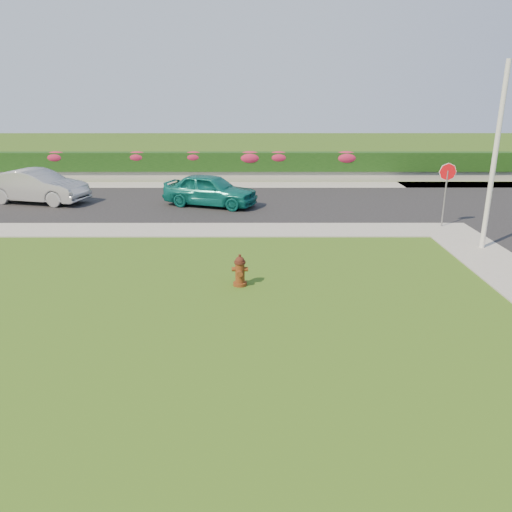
{
  "coord_description": "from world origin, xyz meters",
  "views": [
    {
      "loc": [
        -0.4,
        -9.51,
        4.96
      ],
      "look_at": [
        -0.38,
        3.02,
        0.9
      ],
      "focal_mm": 35.0,
      "sensor_mm": 36.0,
      "label": 1
    }
  ],
  "objects_px": {
    "fire_hydrant": "(240,271)",
    "stop_sign": "(447,180)",
    "utility_pole": "(494,159)",
    "sedan_silver": "(37,186)",
    "sedan_teal": "(210,190)"
  },
  "relations": [
    {
      "from": "sedan_teal",
      "to": "sedan_silver",
      "type": "xyz_separation_m",
      "value": [
        -8.28,
        0.71,
        0.05
      ]
    },
    {
      "from": "fire_hydrant",
      "to": "utility_pole",
      "type": "distance_m",
      "value": 9.13
    },
    {
      "from": "sedan_teal",
      "to": "stop_sign",
      "type": "height_order",
      "value": "stop_sign"
    },
    {
      "from": "stop_sign",
      "to": "sedan_silver",
      "type": "bearing_deg",
      "value": -174.11
    },
    {
      "from": "sedan_teal",
      "to": "utility_pole",
      "type": "xyz_separation_m",
      "value": [
        9.73,
        -6.69,
        2.22
      ]
    },
    {
      "from": "fire_hydrant",
      "to": "sedan_silver",
      "type": "distance_m",
      "value": 14.67
    },
    {
      "from": "fire_hydrant",
      "to": "sedan_teal",
      "type": "distance_m",
      "value": 10.23
    },
    {
      "from": "stop_sign",
      "to": "sedan_teal",
      "type": "bearing_deg",
      "value": 178.21
    },
    {
      "from": "sedan_teal",
      "to": "sedan_silver",
      "type": "distance_m",
      "value": 8.31
    },
    {
      "from": "fire_hydrant",
      "to": "utility_pole",
      "type": "bearing_deg",
      "value": 22.64
    },
    {
      "from": "utility_pole",
      "to": "sedan_silver",
      "type": "bearing_deg",
      "value": 157.67
    },
    {
      "from": "fire_hydrant",
      "to": "stop_sign",
      "type": "xyz_separation_m",
      "value": [
        7.75,
        6.3,
        1.44
      ]
    },
    {
      "from": "utility_pole",
      "to": "stop_sign",
      "type": "height_order",
      "value": "utility_pole"
    },
    {
      "from": "fire_hydrant",
      "to": "utility_pole",
      "type": "relative_size",
      "value": 0.15
    },
    {
      "from": "sedan_teal",
      "to": "sedan_silver",
      "type": "relative_size",
      "value": 0.91
    }
  ]
}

